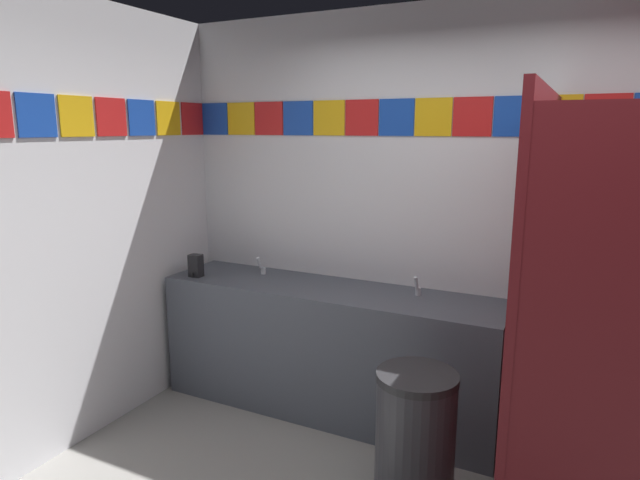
# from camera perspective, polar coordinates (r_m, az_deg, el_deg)

# --- Properties ---
(wall_back) EXTENTS (4.30, 0.09, 2.67)m
(wall_back) POSITION_cam_1_polar(r_m,az_deg,el_deg) (3.54, 17.19, 1.82)
(wall_back) COLOR silver
(wall_back) RESTS_ON ground_plane
(wall_side) EXTENTS (0.09, 3.08, 2.67)m
(wall_side) POSITION_cam_1_polar(r_m,az_deg,el_deg) (3.36, -28.79, 0.39)
(wall_side) COLOR silver
(wall_side) RESTS_ON ground_plane
(vanity_counter) EXTENTS (2.31, 0.56, 0.87)m
(vanity_counter) POSITION_cam_1_polar(r_m,az_deg,el_deg) (3.76, 0.87, -11.29)
(vanity_counter) COLOR #4C515B
(vanity_counter) RESTS_ON ground_plane
(faucet_left) EXTENTS (0.04, 0.10, 0.14)m
(faucet_left) POSITION_cam_1_polar(r_m,az_deg,el_deg) (3.95, -6.14, -2.88)
(faucet_left) COLOR silver
(faucet_left) RESTS_ON vanity_counter
(faucet_right) EXTENTS (0.04, 0.10, 0.14)m
(faucet_right) POSITION_cam_1_polar(r_m,az_deg,el_deg) (3.49, 10.18, -4.98)
(faucet_right) COLOR silver
(faucet_right) RESTS_ON vanity_counter
(soap_dispenser) EXTENTS (0.09, 0.09, 0.16)m
(soap_dispenser) POSITION_cam_1_polar(r_m,az_deg,el_deg) (3.97, -12.91, -2.64)
(soap_dispenser) COLOR black
(soap_dispenser) RESTS_ON vanity_counter
(stall_divider) EXTENTS (0.92, 1.52, 2.08)m
(stall_divider) POSITION_cam_1_polar(r_m,az_deg,el_deg) (2.54, 24.14, -9.47)
(stall_divider) COLOR maroon
(stall_divider) RESTS_ON ground_plane
(toilet) EXTENTS (0.39, 0.49, 0.74)m
(toilet) POSITION_cam_1_polar(r_m,az_deg,el_deg) (3.39, 30.14, -18.39)
(toilet) COLOR white
(toilet) RESTS_ON ground_plane
(trash_bin) EXTENTS (0.41, 0.41, 0.73)m
(trash_bin) POSITION_cam_1_polar(r_m,az_deg,el_deg) (2.95, 9.94, -20.06)
(trash_bin) COLOR #333338
(trash_bin) RESTS_ON ground_plane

